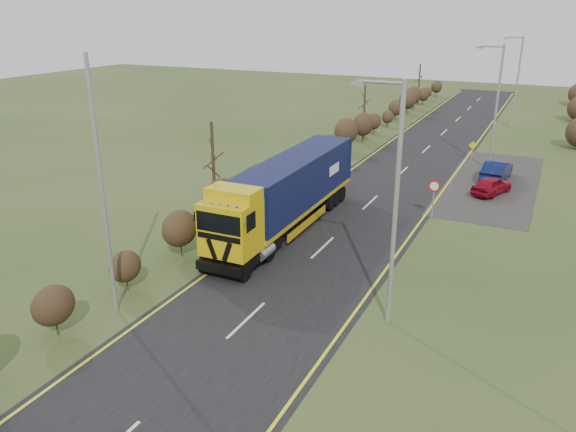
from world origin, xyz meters
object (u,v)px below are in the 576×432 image
(car_blue_sedan, at_px, (497,170))
(speed_sign, at_px, (434,192))
(streetlight_near, at_px, (393,197))
(lorry, at_px, (287,191))
(car_red_hatchback, at_px, (492,185))

(car_blue_sedan, xyz_separation_m, speed_sign, (-2.43, -10.28, 0.99))
(streetlight_near, bearing_deg, car_blue_sedan, 85.78)
(lorry, distance_m, car_red_hatchback, 15.17)
(streetlight_near, distance_m, speed_sign, 12.68)
(car_blue_sedan, height_order, streetlight_near, streetlight_near)
(car_blue_sedan, distance_m, speed_sign, 10.61)
(car_red_hatchback, relative_size, streetlight_near, 0.38)
(car_blue_sedan, bearing_deg, streetlight_near, 90.84)
(car_red_hatchback, relative_size, speed_sign, 1.46)
(lorry, relative_size, car_blue_sedan, 3.32)
(lorry, distance_m, streetlight_near, 10.95)
(car_blue_sedan, bearing_deg, lorry, 63.43)
(car_red_hatchback, xyz_separation_m, streetlight_near, (-1.75, -18.83, 4.60))
(car_red_hatchback, bearing_deg, lorry, 71.54)
(lorry, height_order, car_red_hatchback, lorry)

